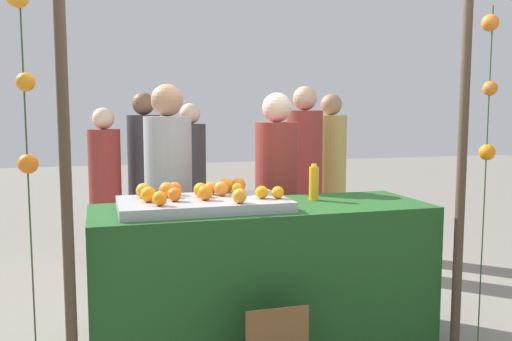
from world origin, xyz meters
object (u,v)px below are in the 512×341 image
object	(u,v)px
stall_counter	(263,276)
vendor_right	(277,209)
juice_bottle	(314,183)
orange_0	(239,196)
orange_1	(238,189)
vendor_left	(169,210)

from	to	relation	value
stall_counter	vendor_right	distance (m)	0.77
juice_bottle	vendor_right	xyz separation A→B (m)	(-0.07, 0.54, -0.26)
orange_0	vendor_right	bearing A→B (deg)	59.52
juice_bottle	vendor_right	distance (m)	0.60
orange_1	stall_counter	bearing A→B (deg)	-37.20
vendor_left	vendor_right	xyz separation A→B (m)	(0.79, -0.01, -0.02)
vendor_left	orange_0	bearing A→B (deg)	-71.84
orange_1	vendor_right	xyz separation A→B (m)	(0.44, 0.54, -0.24)
orange_0	vendor_right	xyz separation A→B (m)	(0.50, 0.86, -0.25)
vendor_left	orange_1	bearing A→B (deg)	-57.52
orange_0	orange_1	size ratio (longest dim) A/B	1.16
orange_1	vendor_left	world-z (taller)	vendor_left
orange_0	vendor_right	size ratio (longest dim) A/B	0.05
vendor_left	vendor_right	size ratio (longest dim) A/B	1.03
orange_1	vendor_left	distance (m)	0.70
stall_counter	orange_0	distance (m)	0.62
stall_counter	juice_bottle	xyz separation A→B (m)	(0.38, 0.11, 0.55)
juice_bottle	vendor_left	bearing A→B (deg)	147.53
juice_bottle	vendor_left	world-z (taller)	vendor_left
orange_1	vendor_right	distance (m)	0.74
stall_counter	vendor_right	world-z (taller)	vendor_right
orange_0	juice_bottle	xyz separation A→B (m)	(0.58, 0.32, 0.01)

